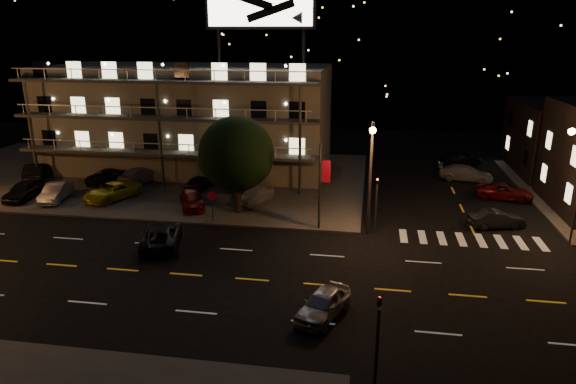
# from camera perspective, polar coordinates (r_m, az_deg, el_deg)

# --- Properties ---
(ground) EXTENTS (140.00, 140.00, 0.00)m
(ground) POSITION_cam_1_polar(r_m,az_deg,el_deg) (30.64, -7.71, -9.35)
(ground) COLOR black
(ground) RESTS_ON ground
(curb_nw) EXTENTS (44.00, 24.00, 0.15)m
(curb_nw) POSITION_cam_1_polar(r_m,az_deg,el_deg) (53.02, -16.08, 1.78)
(curb_nw) COLOR #3D3D3A
(curb_nw) RESTS_ON ground
(motel) EXTENTS (28.00, 13.80, 18.10)m
(motel) POSITION_cam_1_polar(r_m,az_deg,el_deg) (53.89, -10.86, 8.13)
(motel) COLOR gray
(motel) RESTS_ON ground
(hill_backdrop) EXTENTS (120.00, 25.00, 24.00)m
(hill_backdrop) POSITION_cam_1_polar(r_m,az_deg,el_deg) (95.99, 0.68, 16.06)
(hill_backdrop) COLOR black
(hill_backdrop) RESTS_ON ground
(streetlight_nc) EXTENTS (0.44, 1.92, 8.00)m
(streetlight_nc) POSITION_cam_1_polar(r_m,az_deg,el_deg) (35.15, 9.18, 2.75)
(streetlight_nc) COLOR #2D2D30
(streetlight_nc) RESTS_ON ground
(signal_nw) EXTENTS (0.20, 0.27, 4.60)m
(signal_nw) POSITION_cam_1_polar(r_m,az_deg,el_deg) (36.36, 9.80, -0.72)
(signal_nw) COLOR #2D2D30
(signal_nw) RESTS_ON ground
(signal_sw) EXTENTS (0.20, 0.27, 4.60)m
(signal_sw) POSITION_cam_1_polar(r_m,az_deg,el_deg) (20.84, 9.93, -15.17)
(signal_sw) COLOR #2D2D30
(signal_sw) RESTS_ON ground
(signal_ne) EXTENTS (0.27, 0.20, 4.60)m
(signal_ne) POSITION_cam_1_polar(r_m,az_deg,el_deg) (38.83, 29.33, -1.59)
(signal_ne) COLOR #2D2D30
(signal_ne) RESTS_ON ground
(banner_north) EXTENTS (0.83, 0.16, 6.40)m
(banner_north) POSITION_cam_1_polar(r_m,az_deg,el_deg) (36.15, 3.66, 0.83)
(banner_north) COLOR #2D2D30
(banner_north) RESTS_ON ground
(stop_sign) EXTENTS (0.91, 0.11, 2.61)m
(stop_sign) POSITION_cam_1_polar(r_m,az_deg,el_deg) (38.41, -8.46, -1.02)
(stop_sign) COLOR #2D2D30
(stop_sign) RESTS_ON ground
(tree) EXTENTS (6.00, 5.78, 7.56)m
(tree) POSITION_cam_1_polar(r_m,az_deg,el_deg) (39.39, -5.83, 3.98)
(tree) COLOR black
(tree) RESTS_ON curb_nw
(lot_car_0) EXTENTS (2.11, 4.56, 1.51)m
(lot_car_0) POSITION_cam_1_polar(r_m,az_deg,el_deg) (48.84, -27.31, 0.19)
(lot_car_0) COLOR black
(lot_car_0) RESTS_ON curb_nw
(lot_car_1) EXTENTS (2.32, 4.51, 1.42)m
(lot_car_1) POSITION_cam_1_polar(r_m,az_deg,el_deg) (47.21, -24.43, -0.02)
(lot_car_1) COLOR #99989E
(lot_car_1) RESTS_ON curb_nw
(lot_car_2) EXTENTS (4.16, 5.56, 1.40)m
(lot_car_2) POSITION_cam_1_polar(r_m,az_deg,el_deg) (45.74, -18.93, 0.09)
(lot_car_2) COLOR gold
(lot_car_2) RESTS_ON curb_nw
(lot_car_3) EXTENTS (3.45, 4.74, 1.28)m
(lot_car_3) POSITION_cam_1_polar(r_m,az_deg,el_deg) (42.04, -10.62, -0.83)
(lot_car_3) COLOR #5F0D0F
(lot_car_3) RESTS_ON curb_nw
(lot_car_4) EXTENTS (3.08, 4.39, 1.39)m
(lot_car_4) POSITION_cam_1_polar(r_m,az_deg,el_deg) (42.34, -3.75, -0.35)
(lot_car_4) COLOR #99989E
(lot_car_4) RESTS_ON curb_nw
(lot_car_5) EXTENTS (3.40, 4.92, 1.54)m
(lot_car_5) POSITION_cam_1_polar(r_m,az_deg,el_deg) (54.99, -26.22, 2.11)
(lot_car_5) COLOR black
(lot_car_5) RESTS_ON curb_nw
(lot_car_6) EXTENTS (3.59, 5.54, 1.42)m
(lot_car_6) POSITION_cam_1_polar(r_m,az_deg,el_deg) (50.68, -18.93, 1.73)
(lot_car_6) COLOR black
(lot_car_6) RESTS_ON curb_nw
(lot_car_7) EXTENTS (3.19, 5.29, 1.43)m
(lot_car_7) POSITION_cam_1_polar(r_m,az_deg,el_deg) (50.12, -16.10, 1.83)
(lot_car_7) COLOR #99989E
(lot_car_7) RESTS_ON curb_nw
(lot_car_8) EXTENTS (2.01, 3.99, 1.30)m
(lot_car_8) POSITION_cam_1_polar(r_m,az_deg,el_deg) (46.65, -9.81, 1.05)
(lot_car_8) COLOR black
(lot_car_8) RESTS_ON curb_nw
(lot_car_9) EXTENTS (2.27, 4.26, 1.34)m
(lot_car_9) POSITION_cam_1_polar(r_m,az_deg,el_deg) (46.01, -4.90, 1.04)
(lot_car_9) COLOR #5F0D0F
(lot_car_9) RESTS_ON curb_nw
(side_car_0) EXTENTS (4.21, 2.35, 1.31)m
(side_car_0) POSITION_cam_1_polar(r_m,az_deg,el_deg) (40.38, 22.13, -2.81)
(side_car_0) COLOR black
(side_car_0) RESTS_ON ground
(side_car_1) EXTENTS (4.98, 2.98, 1.30)m
(side_car_1) POSITION_cam_1_polar(r_m,az_deg,el_deg) (47.65, 22.93, 0.06)
(side_car_1) COLOR #5F0D0F
(side_car_1) RESTS_ON ground
(side_car_2) EXTENTS (5.30, 2.92, 1.46)m
(side_car_2) POSITION_cam_1_polar(r_m,az_deg,el_deg) (52.26, 19.14, 2.01)
(side_car_2) COLOR #99989E
(side_car_2) RESTS_ON ground
(side_car_3) EXTENTS (4.63, 2.99, 1.47)m
(side_car_3) POSITION_cam_1_polar(r_m,az_deg,el_deg) (58.39, 18.66, 3.61)
(side_car_3) COLOR black
(side_car_3) RESTS_ON ground
(road_car_east) EXTENTS (2.94, 4.32, 1.37)m
(road_car_east) POSITION_cam_1_polar(r_m,az_deg,el_deg) (26.34, 3.94, -12.27)
(road_car_east) COLOR #99989E
(road_car_east) RESTS_ON ground
(road_car_west) EXTENTS (3.82, 5.78, 1.47)m
(road_car_west) POSITION_cam_1_polar(r_m,az_deg,el_deg) (35.34, -13.87, -4.68)
(road_car_west) COLOR black
(road_car_west) RESTS_ON ground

